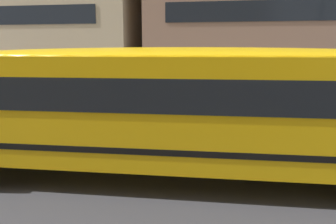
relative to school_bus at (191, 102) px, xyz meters
The scene contains 4 objects.
ground_plane 3.10m from the school_bus, 137.82° to the left, with size 400.00×400.00×0.00m, color #38383D.
sidewalk_far 10.34m from the school_bus, 100.47° to the left, with size 120.00×3.00×0.01m, color gray.
lane_centreline 3.10m from the school_bus, 137.82° to the left, with size 110.00×0.16×0.01m, color silver.
school_bus is the anchor object (origin of this frame).
Camera 1 is at (2.56, -9.33, 3.03)m, focal length 35.79 mm.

